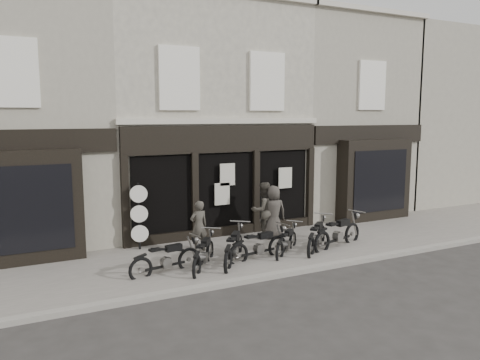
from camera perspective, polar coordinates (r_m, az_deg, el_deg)
name	(u,v)px	position (r m, az deg, el deg)	size (l,w,h in m)	color
ground_plane	(268,262)	(13.87, 3.44, -9.91)	(90.00, 90.00, 0.00)	#2D2B28
pavement	(254,252)	(14.60, 1.67, -8.73)	(30.00, 4.20, 0.12)	#6A655D
kerb	(291,272)	(12.84, 6.28, -11.12)	(30.00, 0.25, 0.13)	gray
central_building	(193,119)	(18.60, -5.69, 7.37)	(7.30, 6.22, 8.34)	#BCB6A1
neighbour_left	(15,121)	(17.34, -25.78, 6.46)	(5.60, 6.73, 8.34)	#9D9785
neighbour_right	(326,120)	(21.64, 10.41, 7.23)	(5.60, 6.73, 8.34)	#9D9785
filler_right	(449,118)	(27.38, 24.17, 6.91)	(11.00, 6.00, 8.20)	#9D9785
motorcycle_0	(166,262)	(12.69, -8.97, -9.82)	(2.07, 0.69, 1.00)	black
motorcycle_1	(204,257)	(13.00, -4.44, -9.29)	(1.46, 1.82, 1.01)	black
motorcycle_2	(234,251)	(13.39, -0.76, -8.62)	(1.59, 1.94, 1.09)	black
motorcycle_3	(259,248)	(13.74, 2.35, -8.31)	(2.12, 0.68, 1.02)	black
motorcycle_4	(287,244)	(14.34, 5.71, -7.80)	(1.60, 1.44, 0.93)	black
motorcycle_5	(317,239)	(14.80, 9.33, -7.14)	(1.82, 1.70, 1.07)	black
motorcycle_6	(338,236)	(15.25, 11.87, -6.67)	(2.29, 1.00, 1.13)	black
man_left	(199,226)	(14.32, -5.05, -5.61)	(0.57, 0.37, 1.56)	#3E3B33
man_centre	(263,210)	(15.81, 2.88, -3.69)	(0.92, 0.72, 1.90)	#3E3A32
man_right	(273,212)	(15.74, 4.07, -3.92)	(0.88, 0.57, 1.80)	#3A3630
advert_sign_post	(139,219)	(14.74, -12.20, -4.70)	(0.53, 0.34, 2.20)	black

